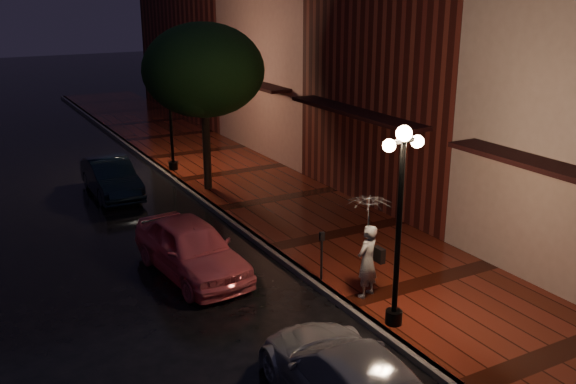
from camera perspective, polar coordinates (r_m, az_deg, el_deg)
ground at (r=17.85m, az=-1.54°, el=-5.41°), size 120.00×120.00×0.00m
sidewalk at (r=18.88m, az=4.54°, el=-3.89°), size 4.50×60.00×0.15m
curb at (r=17.82m, az=-1.54°, el=-5.19°), size 0.25×60.00×0.15m
storefront_mid at (r=22.11m, az=12.54°, el=13.39°), size 5.00×8.00×11.00m
storefront_far at (r=28.68m, az=1.61°, el=12.67°), size 5.00×8.00×9.00m
storefront_extra at (r=37.57m, az=-6.43°, el=14.52°), size 5.00×12.00×10.00m
streetlamp_near at (r=13.18m, az=9.88°, el=-2.09°), size 0.96×0.36×4.31m
streetlamp_far at (r=25.26m, az=-10.45°, el=7.36°), size 0.96×0.36×4.31m
street_tree at (r=22.30m, az=-7.48°, el=10.44°), size 4.16×4.16×5.80m
pink_car at (r=16.47m, az=-8.58°, el=-4.95°), size 2.07×4.35×1.44m
navy_car at (r=23.35m, az=-15.45°, el=1.24°), size 1.40×3.95×1.30m
silver_car at (r=11.28m, az=5.61°, el=-16.50°), size 2.24×4.78×1.35m
woman_with_umbrella at (r=14.61m, az=7.17°, el=-3.45°), size 1.01×1.03×2.44m
parking_meter at (r=15.65m, az=3.01°, el=-5.27°), size 0.12×0.10×1.24m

